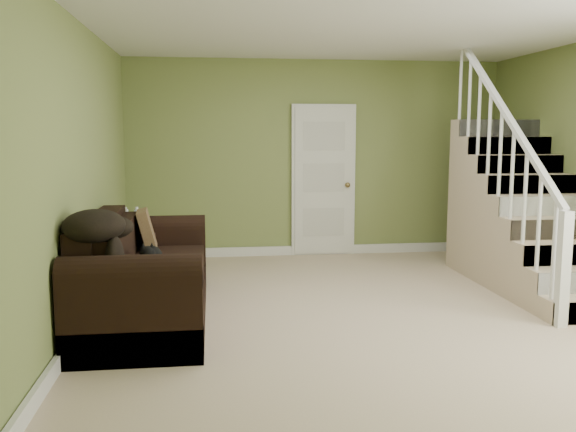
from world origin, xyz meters
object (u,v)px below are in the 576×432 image
object	(u,v)px
sofa	(141,281)
cat	(150,257)
side_table	(137,258)
banana	(162,278)

from	to	relation	value
sofa	cat	world-z (taller)	sofa
side_table	cat	bearing A→B (deg)	-78.23
side_table	cat	size ratio (longest dim) A/B	1.62
banana	cat	bearing A→B (deg)	93.74
cat	banana	size ratio (longest dim) A/B	2.47
cat	side_table	bearing A→B (deg)	103.49
sofa	banana	xyz separation A→B (m)	(0.24, -0.66, 0.18)
sofa	side_table	size ratio (longest dim) A/B	2.71
side_table	banana	xyz separation A→B (m)	(0.41, -1.78, 0.20)
sofa	side_table	xyz separation A→B (m)	(-0.17, 1.12, -0.03)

